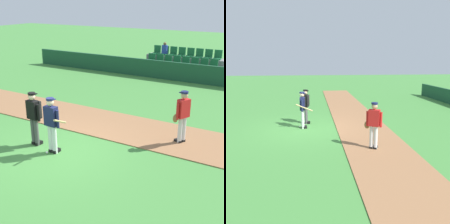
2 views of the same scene
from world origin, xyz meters
The scene contains 6 objects.
ground_plane centered at (0.00, 0.00, 0.00)m, with size 80.00×80.00×0.00m, color #42843A.
infield_dirt_path centered at (0.00, 2.76, 0.01)m, with size 28.00×2.51×0.03m, color #936642.
batter_navy_jersey centered at (0.00, -0.09, 0.97)m, with size 0.69×0.78×1.76m.
umpire_home_plate centered at (-0.86, 0.06, 1.00)m, with size 0.59×0.33×1.76m.
runner_red_jersey centered at (3.14, 2.57, 0.96)m, with size 0.45×0.60×1.76m.
baseball centered at (-0.12, -0.27, 0.04)m, with size 0.07×0.07×0.07m, color white.
Camera 2 is at (11.52, 0.36, 3.27)m, focal length 39.19 mm.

